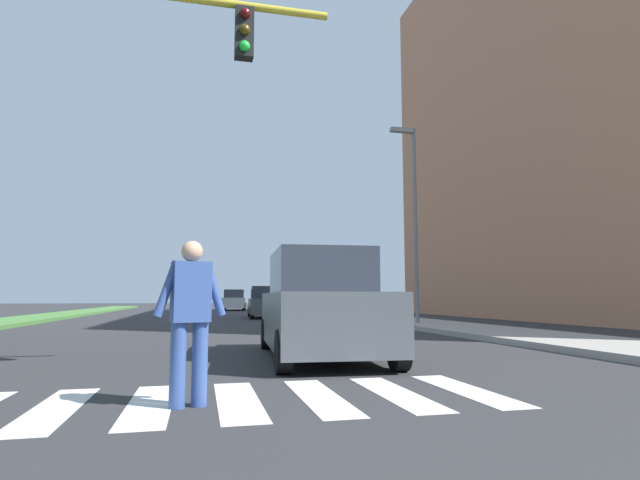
{
  "coord_description": "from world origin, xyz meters",
  "views": [
    {
      "loc": [
        0.03,
        1.93,
        1.11
      ],
      "look_at": [
        2.8,
        13.68,
        2.47
      ],
      "focal_mm": 28.42,
      "sensor_mm": 36.0,
      "label": 1
    }
  ],
  "objects_px": {
    "street_lamp_right": "(413,206)",
    "pedestrian_performer": "(190,314)",
    "suv_crossing": "(320,307)",
    "sedan_distant": "(234,301)",
    "sedan_midblock": "(266,303)"
  },
  "relations": [
    {
      "from": "street_lamp_right",
      "to": "pedestrian_performer",
      "type": "xyz_separation_m",
      "value": [
        -7.95,
        -12.39,
        -3.66
      ]
    },
    {
      "from": "suv_crossing",
      "to": "sedan_distant",
      "type": "xyz_separation_m",
      "value": [
        0.61,
        34.12,
        -0.13
      ]
    },
    {
      "from": "street_lamp_right",
      "to": "pedestrian_performer",
      "type": "height_order",
      "value": "street_lamp_right"
    },
    {
      "from": "pedestrian_performer",
      "to": "suv_crossing",
      "type": "bearing_deg",
      "value": 59.05
    },
    {
      "from": "street_lamp_right",
      "to": "suv_crossing",
      "type": "height_order",
      "value": "street_lamp_right"
    },
    {
      "from": "street_lamp_right",
      "to": "sedan_midblock",
      "type": "height_order",
      "value": "street_lamp_right"
    },
    {
      "from": "sedan_distant",
      "to": "pedestrian_performer",
      "type": "bearing_deg",
      "value": -94.34
    },
    {
      "from": "street_lamp_right",
      "to": "sedan_distant",
      "type": "bearing_deg",
      "value": 101.25
    },
    {
      "from": "sedan_midblock",
      "to": "sedan_distant",
      "type": "relative_size",
      "value": 1.03
    },
    {
      "from": "street_lamp_right",
      "to": "sedan_distant",
      "type": "distance_m",
      "value": 26.3
    },
    {
      "from": "sedan_midblock",
      "to": "sedan_distant",
      "type": "distance_m",
      "value": 16.0
    },
    {
      "from": "suv_crossing",
      "to": "sedan_midblock",
      "type": "height_order",
      "value": "suv_crossing"
    },
    {
      "from": "street_lamp_right",
      "to": "suv_crossing",
      "type": "bearing_deg",
      "value": -123.45
    },
    {
      "from": "street_lamp_right",
      "to": "pedestrian_performer",
      "type": "bearing_deg",
      "value": -122.7
    },
    {
      "from": "sedan_distant",
      "to": "street_lamp_right",
      "type": "bearing_deg",
      "value": -78.75
    }
  ]
}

